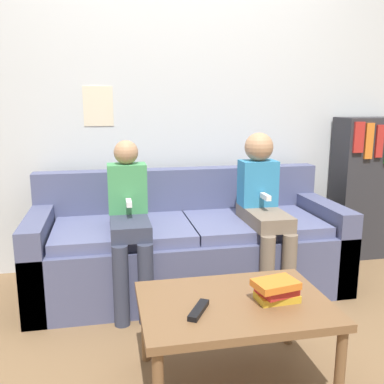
{
  "coord_description": "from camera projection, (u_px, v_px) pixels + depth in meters",
  "views": [
    {
      "loc": [
        -0.53,
        -2.22,
        1.26
      ],
      "look_at": [
        0.0,
        0.38,
        0.69
      ],
      "focal_mm": 40.0,
      "sensor_mm": 36.0,
      "label": 1
    }
  ],
  "objects": [
    {
      "name": "tv_remote",
      "position": [
        199.0,
        310.0,
        1.77
      ],
      "size": [
        0.12,
        0.17,
        0.02
      ],
      "rotation": [
        0.0,
        0.0,
        -0.54
      ],
      "color": "black",
      "rests_on": "coffee_table"
    },
    {
      "name": "bookshelf",
      "position": [
        364.0,
        188.0,
        3.45
      ],
      "size": [
        0.48,
        0.29,
        1.13
      ],
      "color": "#2D2D33",
      "rests_on": "ground_plane"
    },
    {
      "name": "ground_plane",
      "position": [
        205.0,
        321.0,
        2.49
      ],
      "size": [
        10.0,
        10.0,
        0.0
      ],
      "primitive_type": "plane",
      "color": "brown"
    },
    {
      "name": "wall_back",
      "position": [
        175.0,
        95.0,
        3.19
      ],
      "size": [
        8.0,
        0.07,
        2.6
      ],
      "color": "silver",
      "rests_on": "ground_plane"
    },
    {
      "name": "person_left",
      "position": [
        129.0,
        216.0,
        2.6
      ],
      "size": [
        0.24,
        0.55,
        1.02
      ],
      "color": "#33384C",
      "rests_on": "ground_plane"
    },
    {
      "name": "book_stack",
      "position": [
        276.0,
        290.0,
        1.86
      ],
      "size": [
        0.21,
        0.18,
        0.1
      ],
      "color": "gold",
      "rests_on": "coffee_table"
    },
    {
      "name": "coffee_table",
      "position": [
        235.0,
        310.0,
        1.88
      ],
      "size": [
        0.83,
        0.58,
        0.4
      ],
      "color": "brown",
      "rests_on": "ground_plane"
    },
    {
      "name": "couch",
      "position": [
        188.0,
        247.0,
        2.93
      ],
      "size": [
        2.06,
        0.8,
        0.77
      ],
      "color": "#4C5175",
      "rests_on": "ground_plane"
    },
    {
      "name": "person_right",
      "position": [
        264.0,
        203.0,
        2.77
      ],
      "size": [
        0.24,
        0.55,
        1.05
      ],
      "color": "#756656",
      "rests_on": "ground_plane"
    }
  ]
}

